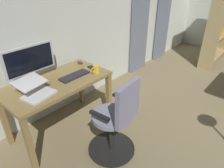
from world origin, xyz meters
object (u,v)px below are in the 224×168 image
at_px(office_chair, 116,123).
at_px(cell_phone_face_up, 92,68).
at_px(computer_keyboard, 75,76).
at_px(laptop, 36,90).
at_px(computer_monitor, 30,61).
at_px(computer_mouse, 80,62).
at_px(desk, 58,89).
at_px(bookshelf, 218,24).
at_px(mug_tea, 96,69).

distance_m(office_chair, cell_phone_face_up, 0.90).
xyz_separation_m(computer_keyboard, laptop, (0.54, 0.02, 0.04)).
relative_size(computer_monitor, computer_keyboard, 1.54).
distance_m(computer_keyboard, computer_mouse, 0.40).
height_order(office_chair, laptop, office_chair).
bearing_deg(office_chair, desk, 95.25).
bearing_deg(computer_monitor, bookshelf, 166.60).
xyz_separation_m(desk, computer_keyboard, (-0.22, 0.07, 0.12)).
xyz_separation_m(desk, office_chair, (-0.15, 0.82, -0.18)).
xyz_separation_m(computer_monitor, bookshelf, (-3.83, 0.91, -0.10)).
relative_size(computer_keyboard, mug_tea, 2.95).
distance_m(office_chair, laptop, 0.93).
xyz_separation_m(office_chair, computer_mouse, (-0.38, -1.00, 0.30)).
bearing_deg(office_chair, computer_mouse, 63.89).
xyz_separation_m(laptop, cell_phone_face_up, (-0.86, -0.04, -0.05)).
relative_size(desk, laptop, 3.25).
xyz_separation_m(mug_tea, bookshelf, (-3.18, 0.50, 0.10)).
xyz_separation_m(computer_keyboard, bookshelf, (-3.44, 0.63, 0.14)).
relative_size(computer_monitor, bookshelf, 0.34).
distance_m(desk, mug_tea, 0.54).
distance_m(desk, computer_monitor, 0.46).
xyz_separation_m(computer_monitor, computer_keyboard, (-0.39, 0.29, -0.24)).
relative_size(office_chair, computer_keyboard, 2.52).
distance_m(computer_mouse, cell_phone_face_up, 0.24).
bearing_deg(computer_keyboard, mug_tea, 152.86).
height_order(desk, bookshelf, bookshelf).
relative_size(desk, computer_keyboard, 3.24).
bearing_deg(computer_keyboard, desk, -17.66).
bearing_deg(bookshelf, laptop, -8.66).
bearing_deg(desk, computer_keyboard, 162.34).
bearing_deg(bookshelf, cell_phone_face_up, -11.65).
distance_m(office_chair, bookshelf, 3.54).
relative_size(desk, bookshelf, 0.71).
distance_m(computer_monitor, laptop, 0.40).
height_order(office_chair, mug_tea, office_chair).
xyz_separation_m(desk, computer_mouse, (-0.53, -0.19, 0.12)).
height_order(laptop, bookshelf, bookshelf).
bearing_deg(bookshelf, desk, -10.77).
bearing_deg(computer_mouse, mug_tea, 81.84).
bearing_deg(computer_keyboard, computer_monitor, -36.20).
bearing_deg(mug_tea, computer_keyboard, -27.14).
relative_size(office_chair, bookshelf, 0.56).
height_order(office_chair, cell_phone_face_up, office_chair).
bearing_deg(office_chair, bookshelf, -3.54).
distance_m(desk, laptop, 0.37).
height_order(computer_keyboard, laptop, laptop).
relative_size(computer_monitor, computer_mouse, 6.11).
distance_m(office_chair, computer_monitor, 1.21).
bearing_deg(computer_monitor, office_chair, 107.55).
bearing_deg(computer_mouse, desk, 19.30).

